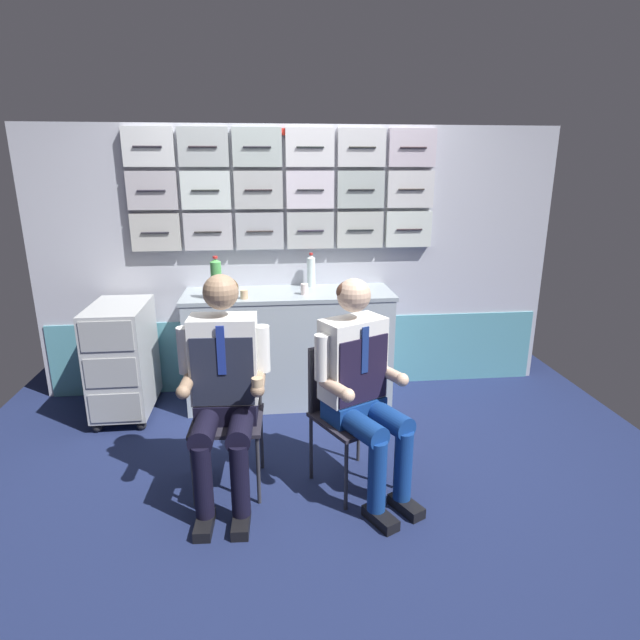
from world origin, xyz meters
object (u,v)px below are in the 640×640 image
folding_chair_right (344,399)px  paper_cup_blue (230,289)px  crew_member_right (361,381)px  service_trolley (123,357)px  water_bottle_clear (216,279)px  crew_member_left (224,380)px  folding_chair_left (229,400)px

folding_chair_right → paper_cup_blue: 1.42m
folding_chair_right → crew_member_right: bearing=-62.9°
service_trolley → water_bottle_clear: 0.94m
crew_member_right → crew_member_left: bearing=176.4°
water_bottle_clear → folding_chair_right: bearing=-50.1°
folding_chair_left → crew_member_left: crew_member_left is taller
crew_member_left → folding_chair_right: crew_member_left is taller
service_trolley → folding_chair_left: service_trolley is taller
folding_chair_right → water_bottle_clear: 1.35m
service_trolley → water_bottle_clear: water_bottle_clear is taller
crew_member_left → crew_member_right: (0.76, -0.05, -0.02)m
folding_chair_right → paper_cup_blue: size_ratio=12.88×
service_trolley → crew_member_right: 1.98m
crew_member_right → water_bottle_clear: crew_member_right is taller
crew_member_left → water_bottle_clear: 1.11m
service_trolley → water_bottle_clear: bearing=-4.0°
folding_chair_left → paper_cup_blue: 1.17m
crew_member_right → service_trolley: bearing=144.4°
crew_member_left → service_trolley: bearing=127.4°
folding_chair_left → water_bottle_clear: water_bottle_clear is taller
folding_chair_right → crew_member_right: (0.07, -0.14, 0.18)m
crew_member_left → water_bottle_clear: (-0.11, 1.05, 0.35)m
water_bottle_clear → paper_cup_blue: (0.08, 0.20, -0.12)m
water_bottle_clear → paper_cup_blue: water_bottle_clear is taller
folding_chair_right → crew_member_left: bearing=-172.2°
paper_cup_blue → folding_chair_right: bearing=-58.3°
crew_member_right → paper_cup_blue: size_ratio=19.30×
folding_chair_right → water_bottle_clear: bearing=129.9°
crew_member_left → water_bottle_clear: size_ratio=4.01×
service_trolley → crew_member_left: size_ratio=0.67×
crew_member_right → folding_chair_left: bearing=164.7°
folding_chair_left → paper_cup_blue: (-0.03, 1.09, 0.42)m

